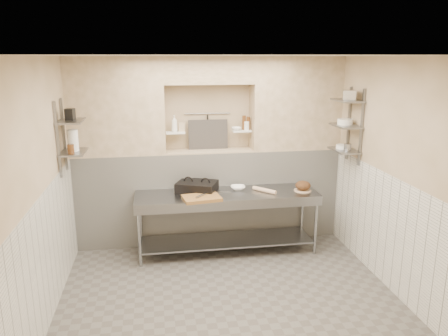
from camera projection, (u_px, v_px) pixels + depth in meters
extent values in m
cube|color=#4C4743|center=(228.00, 299.00, 5.27)|extent=(4.00, 3.90, 0.10)
cube|color=silver|center=(229.00, 50.00, 4.55)|extent=(4.00, 3.90, 0.10)
cube|color=#CBB094|center=(37.00, 192.00, 4.60)|extent=(0.10, 3.90, 2.80)
cube|color=#CBB094|center=(397.00, 176.00, 5.23)|extent=(0.10, 3.90, 2.80)
cube|color=#CBB094|center=(207.00, 148.00, 6.83)|extent=(4.00, 0.10, 2.80)
cube|color=#CBB094|center=(278.00, 265.00, 3.00)|extent=(4.00, 0.10, 2.80)
cube|color=silver|center=(209.00, 195.00, 6.76)|extent=(4.00, 0.40, 1.40)
cube|color=#CBB094|center=(209.00, 151.00, 6.59)|extent=(1.30, 0.40, 0.02)
cube|color=#CBB094|center=(116.00, 106.00, 6.21)|extent=(1.35, 0.40, 1.40)
cube|color=#CBB094|center=(295.00, 103.00, 6.62)|extent=(1.35, 0.40, 1.40)
cube|color=#CBB094|center=(208.00, 70.00, 6.29)|extent=(1.30, 0.40, 0.40)
cube|color=silver|center=(50.00, 253.00, 4.78)|extent=(0.02, 3.90, 1.40)
cube|color=silver|center=(387.00, 231.00, 5.39)|extent=(0.02, 3.90, 1.40)
cube|color=white|center=(175.00, 133.00, 6.44)|extent=(0.28, 0.16, 0.02)
cube|color=white|center=(242.00, 131.00, 6.59)|extent=(0.28, 0.16, 0.02)
cylinder|color=gray|center=(207.00, 113.00, 6.61)|extent=(0.70, 0.02, 0.02)
cylinder|color=black|center=(208.00, 125.00, 6.64)|extent=(0.02, 0.02, 0.30)
cube|color=#383330|center=(208.00, 134.00, 6.62)|extent=(0.60, 0.08, 0.45)
cube|color=slate|center=(64.00, 134.00, 5.71)|extent=(0.03, 0.03, 0.95)
cube|color=slate|center=(58.00, 140.00, 5.32)|extent=(0.03, 0.03, 0.95)
cube|color=slate|center=(73.00, 152.00, 5.58)|extent=(0.30, 0.50, 0.02)
cube|color=slate|center=(71.00, 121.00, 5.49)|extent=(0.30, 0.50, 0.03)
cube|color=slate|center=(349.00, 123.00, 6.30)|extent=(0.03, 0.03, 1.05)
cube|color=slate|center=(361.00, 128.00, 5.92)|extent=(0.03, 0.03, 1.05)
cube|color=slate|center=(344.00, 150.00, 6.18)|extent=(0.30, 0.50, 0.02)
cube|color=slate|center=(346.00, 126.00, 6.09)|extent=(0.30, 0.50, 0.02)
cube|color=slate|center=(348.00, 101.00, 6.00)|extent=(0.30, 0.50, 0.03)
cube|color=gray|center=(227.00, 194.00, 6.22)|extent=(2.60, 0.70, 0.04)
cube|color=gray|center=(227.00, 240.00, 6.39)|extent=(2.45, 0.60, 0.03)
cube|color=gray|center=(231.00, 206.00, 5.92)|extent=(2.60, 0.02, 0.12)
cylinder|color=gray|center=(140.00, 237.00, 5.86)|extent=(0.04, 0.04, 0.86)
cylinder|color=gray|center=(141.00, 222.00, 6.42)|extent=(0.04, 0.04, 0.86)
cylinder|color=gray|center=(316.00, 226.00, 6.24)|extent=(0.04, 0.04, 0.86)
cylinder|color=gray|center=(302.00, 212.00, 6.80)|extent=(0.04, 0.04, 0.86)
cube|color=black|center=(197.00, 188.00, 6.27)|extent=(0.66, 0.58, 0.10)
cube|color=black|center=(197.00, 184.00, 6.25)|extent=(0.66, 0.58, 0.05)
cube|color=olive|center=(202.00, 198.00, 5.93)|extent=(0.55, 0.42, 0.05)
cube|color=gray|center=(222.00, 192.00, 6.11)|extent=(0.26, 0.06, 0.01)
cylinder|color=gray|center=(202.00, 195.00, 5.94)|extent=(0.20, 0.22, 0.03)
imported|color=white|center=(238.00, 188.00, 6.38)|extent=(0.23, 0.23, 0.05)
cylinder|color=beige|center=(264.00, 190.00, 6.26)|extent=(0.30, 0.32, 0.06)
cylinder|color=beige|center=(303.00, 190.00, 6.32)|extent=(0.25, 0.25, 0.01)
ellipsoid|color=#4C2D19|center=(303.00, 185.00, 6.30)|extent=(0.22, 0.22, 0.13)
imported|color=white|center=(174.00, 123.00, 6.41)|extent=(0.12, 0.12, 0.24)
cube|color=#CBB094|center=(182.00, 127.00, 6.46)|extent=(0.09, 0.09, 0.13)
imported|color=white|center=(236.00, 129.00, 6.56)|extent=(0.19, 0.19, 0.05)
cylinder|color=#4E2B12|center=(248.00, 123.00, 6.57)|extent=(0.05, 0.05, 0.20)
cylinder|color=#4E2B12|center=(244.00, 123.00, 6.57)|extent=(0.05, 0.05, 0.22)
cylinder|color=white|center=(247.00, 126.00, 6.56)|extent=(0.08, 0.08, 0.13)
cylinder|color=white|center=(73.00, 140.00, 5.57)|extent=(0.14, 0.14, 0.27)
cylinder|color=#4E2B12|center=(71.00, 149.00, 5.42)|extent=(0.08, 0.08, 0.12)
cube|color=black|center=(70.00, 114.00, 5.46)|extent=(0.13, 0.13, 0.15)
cylinder|color=white|center=(342.00, 147.00, 6.23)|extent=(0.18, 0.18, 0.05)
cylinder|color=gray|center=(348.00, 147.00, 6.06)|extent=(0.10, 0.10, 0.10)
cylinder|color=white|center=(345.00, 122.00, 6.11)|extent=(0.21, 0.21, 0.08)
cube|color=gray|center=(349.00, 95.00, 5.94)|extent=(0.24, 0.26, 0.13)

